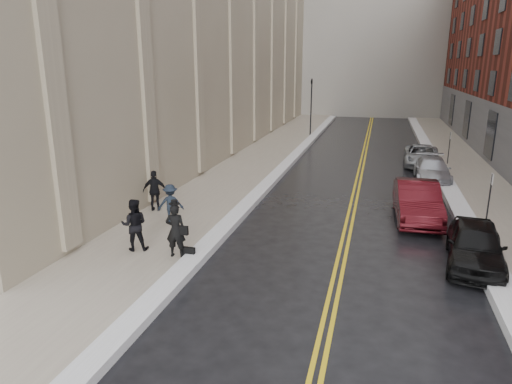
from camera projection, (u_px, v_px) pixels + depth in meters
The scene contains 18 objects.
ground at pixel (244, 294), 13.14m from camera, with size 160.00×160.00×0.00m, color black.
sidewalk_left at pixel (248, 167), 29.13m from camera, with size 4.00×64.00×0.15m, color gray.
sidewalk_right at pixel (477, 180), 25.75m from camera, with size 3.00×64.00×0.15m, color gray.
lane_stripe_a at pixel (358, 174), 27.43m from camera, with size 0.12×64.00×0.01m, color gold.
lane_stripe_b at pixel (362, 175), 27.37m from camera, with size 0.12×64.00×0.01m, color gold.
snow_ridge_left at pixel (283, 168), 28.54m from camera, with size 0.70×60.80×0.26m, color white.
snow_ridge_right at pixel (442, 177), 26.19m from camera, with size 0.85×60.80×0.30m, color white.
traffic_signal at pixel (311, 103), 40.87m from camera, with size 0.18×0.15×5.20m.
parking_sign_near at pixel (490, 195), 18.24m from camera, with size 0.06×0.35×2.23m.
parking_sign_far at pixel (449, 145), 29.40m from camera, with size 0.06×0.35×2.23m.
car_black at pixel (475, 245), 14.79m from camera, with size 1.71×4.25×1.45m, color black.
car_maroon at pixel (417, 201), 19.27m from camera, with size 1.70×4.88×1.61m, color #410B11.
car_silver_near at pixel (432, 170), 25.62m from camera, with size 1.84×4.54×1.32m, color #A3A5AB.
car_silver_far at pixel (422, 156), 29.72m from camera, with size 2.18×4.73×1.31m, color #9FA3A7.
pedestrian_main at pixel (176, 230), 15.09m from camera, with size 0.67×0.44×1.85m, color black.
pedestrian_a at pixel (134, 225), 15.66m from camera, with size 0.89×0.69×1.83m, color black.
pedestrian_b at pixel (171, 204), 18.45m from camera, with size 1.03×0.59×1.59m, color black.
pedestrian_c at pixel (155, 191), 19.96m from camera, with size 1.05×0.44×1.80m, color black.
Camera 1 is at (3.42, -11.37, 6.36)m, focal length 32.00 mm.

